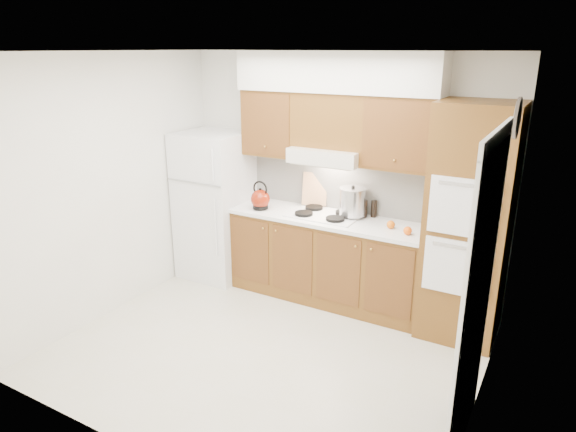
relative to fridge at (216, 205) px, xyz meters
The scene contains 26 objects.
floor 2.00m from the fridge, 39.06° to the right, with size 3.60×3.60×0.00m, color beige.
ceiling 2.51m from the fridge, 39.06° to the right, with size 3.60×3.60×0.00m, color white.
wall_back 1.52m from the fridge, 14.37° to the left, with size 3.60×0.02×2.60m, color white.
wall_left 1.28m from the fridge, 109.11° to the right, with size 0.02×3.00×2.60m, color white.
wall_right 3.43m from the fridge, 19.58° to the right, with size 0.02×3.00×2.60m, color white.
fridge is the anchor object (origin of this frame).
base_cabinets 1.49m from the fridge, ahead, with size 2.11×0.60×0.90m, color brown.
countertop 1.43m from the fridge, ahead, with size 2.13×0.62×0.04m, color white.
backsplash 1.51m from the fridge, 13.56° to the left, with size 2.11×0.03×0.56m, color white.
oven_cabinet 2.86m from the fridge, ahead, with size 0.70×0.65×2.20m, color brown.
upper_cab_left 1.22m from the fridge, 15.78° to the left, with size 0.63×0.33×0.70m, color brown.
upper_cab_right 2.35m from the fridge, ahead, with size 0.73×0.33×0.70m, color brown.
range_hood 1.56m from the fridge, ahead, with size 0.75×0.45×0.15m, color silver.
upper_cab_over_hood 1.75m from the fridge, ahead, with size 0.75×0.33×0.55m, color brown.
soffit 2.11m from the fridge, ahead, with size 2.13×0.36×0.40m, color silver.
cooktop 1.38m from the fridge, ahead, with size 0.74×0.50×0.01m, color white.
doorway 3.53m from the fridge, 25.02° to the right, with size 0.02×0.90×2.10m, color black.
wall_clock 3.49m from the fridge, 10.48° to the right, with size 0.30×0.30×0.02m, color #3F3833.
kettle 0.71m from the fridge, ahead, with size 0.21×0.21×0.21m, color maroon.
cutting_board 1.22m from the fridge, 15.16° to the left, with size 0.27×0.02×0.36m, color tan.
stock_pot 1.69m from the fridge, ahead, with size 0.27×0.27×0.28m, color #BDBCC1.
condiment_a 1.73m from the fridge, 10.04° to the left, with size 0.05×0.05×0.19m, color black.
condiment_b 1.79m from the fridge, ahead, with size 0.06×0.06×0.19m, color black.
condiment_c 1.88m from the fridge, ahead, with size 0.06×0.06×0.18m, color black.
orange_near 2.32m from the fridge, ahead, with size 0.08×0.08×0.08m, color orange.
orange_far 2.13m from the fridge, ahead, with size 0.08×0.08×0.08m, color #FD560D.
Camera 1 is at (2.17, -3.46, 2.63)m, focal length 32.00 mm.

